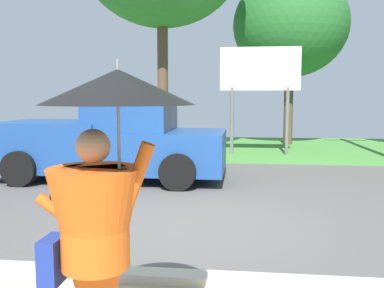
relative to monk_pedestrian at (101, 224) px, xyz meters
name	(u,v)px	position (x,y,z in m)	size (l,w,h in m)	color
ground_plane	(206,187)	(0.13, 6.54, -1.14)	(40.00, 22.00, 0.20)	#565451
monk_pedestrian	(101,224)	(0.00, 0.00, 0.00)	(1.06, 0.97, 2.13)	#E55B19
pickup_truck	(112,142)	(-2.08, 6.91, -0.22)	(5.20, 2.28, 1.88)	#1E478C
roadside_billboard	(260,77)	(1.43, 11.69, 1.46)	(2.60, 0.12, 3.50)	slate
tree_left_far	(290,25)	(2.68, 14.89, 3.58)	(4.46, 4.46, 6.71)	brown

